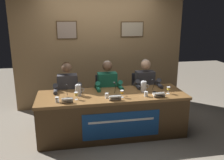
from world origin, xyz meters
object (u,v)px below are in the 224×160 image
Objects in this scene: nameplate_center at (115,98)px; microphone_right at (154,88)px; chair_left at (68,101)px; juice_glass_center at (122,92)px; water_pitcher_right_side at (144,86)px; conference_table at (113,109)px; water_pitcher_left_side at (78,90)px; chair_right at (142,96)px; nameplate_right at (159,95)px; panelist_center at (108,88)px; nameplate_left at (67,101)px; water_cup_center at (107,96)px; panelist_left at (68,90)px; document_stack_right at (159,94)px; water_cup_right at (146,94)px; chair_center at (106,98)px; juice_glass_right at (168,89)px; juice_glass_left at (76,94)px; water_cup_left at (57,100)px; microphone_center at (115,91)px; panelist_right at (146,86)px; microphone_left at (67,94)px.

microphone_right is at bearing 20.82° from nameplate_center.
juice_glass_center is at bearing -43.02° from chair_left.
chair_left is 1.51m from water_pitcher_right_side.
conference_table is 0.68m from water_pitcher_left_side.
microphone_right is at bearing 4.98° from conference_table.
nameplate_right is (-0.01, -0.93, 0.34)m from chair_right.
nameplate_center is 0.19m from juice_glass_center.
panelist_center reaches higher than nameplate_right.
water_cup_center is (0.64, 0.11, -0.00)m from nameplate_left.
panelist_left reaches higher than chair_left.
panelist_left reaches higher than document_stack_right.
conference_table is 30.09× the size of water_cup_right.
panelist_center is 0.70m from water_pitcher_left_side.
nameplate_center is 0.75m from nameplate_right.
chair_center is 10.67× the size of water_cup_center.
nameplate_right is 1.55× the size of juice_glass_right.
nameplate_left is 0.84× the size of water_pitcher_left_side.
juice_glass_left reaches higher than nameplate_center.
panelist_center is at bearing 78.55° from water_cup_center.
water_pitcher_left_side is at bearing 173.01° from juice_glass_right.
conference_table is 30.09× the size of water_cup_center.
water_cup_left is at bearing -177.98° from document_stack_right.
water_pitcher_right_side is (0.53, 0.12, 0.02)m from microphone_center.
panelist_right reaches higher than water_cup_center.
panelist_center is 6.27× the size of nameplate_center.
chair_left is at bearing 127.86° from water_cup_center.
chair_left is 0.79m from microphone_left.
nameplate_left is 1.68m from panelist_right.
chair_center reaches higher than juice_glass_right.
juice_glass_left is 1.50m from panelist_right.
panelist_right is at bearing 65.65° from water_pitcher_right_side.
water_pitcher_left_side is at bearing 167.18° from water_cup_right.
juice_glass_center is (0.88, -0.62, 0.11)m from panelist_left.
water_pitcher_left_side is (-1.33, -0.39, 0.12)m from panelist_right.
conference_table is at bearing -162.26° from microphone_center.
juice_glass_left is at bearing 177.15° from water_cup_right.
microphone_right reaches higher than document_stack_right.
conference_table is at bearing 174.50° from document_stack_right.
microphone_left is 1.51m from microphone_right.
water_pitcher_left_side reaches higher than juice_glass_right.
microphone_center is at bearing 175.30° from juice_glass_right.
microphone_right is at bearing -16.82° from panelist_left.
water_cup_left is 0.92m from nameplate_center.
juice_glass_center is at bearing -8.34° from microphone_left.
water_pitcher_left_side reaches higher than juice_glass_center.
nameplate_left is 1.42× the size of juice_glass_left.
microphone_left is 1.10× the size of nameplate_center.
panelist_left and panelist_right have the same top height.
panelist_right reaches higher than water_cup_left.
water_cup_left is at bearing -143.02° from water_pitcher_left_side.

